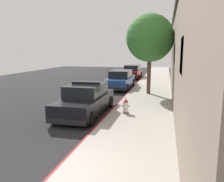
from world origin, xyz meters
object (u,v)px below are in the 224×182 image
object	(u,v)px
police_cruiser	(86,100)
parked_car_silver_ahead	(120,80)
parked_car_dark_far	(132,72)
fire_hydrant	(126,106)
street_tree	(150,38)

from	to	relation	value
police_cruiser	parked_car_silver_ahead	distance (m)	8.52
police_cruiser	parked_car_dark_far	bearing A→B (deg)	90.17
police_cruiser	fire_hydrant	size ratio (longest dim) A/B	6.37
police_cruiser	parked_car_dark_far	size ratio (longest dim) A/B	1.00
police_cruiser	fire_hydrant	bearing A→B (deg)	1.72
fire_hydrant	parked_car_silver_ahead	bearing A→B (deg)	103.17
police_cruiser	street_tree	world-z (taller)	street_tree
street_tree	fire_hydrant	bearing A→B (deg)	-96.92
parked_car_silver_ahead	fire_hydrant	xyz separation A→B (m)	(1.98, -8.46, -0.22)
police_cruiser	fire_hydrant	world-z (taller)	police_cruiser
parked_car_dark_far	street_tree	distance (m)	11.59
parked_car_silver_ahead	parked_car_dark_far	distance (m)	7.89
parked_car_silver_ahead	street_tree	bearing A→B (deg)	-46.92
fire_hydrant	police_cruiser	bearing A→B (deg)	-178.28
parked_car_silver_ahead	fire_hydrant	size ratio (longest dim) A/B	6.37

